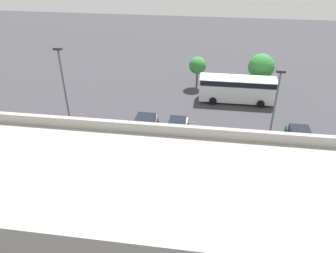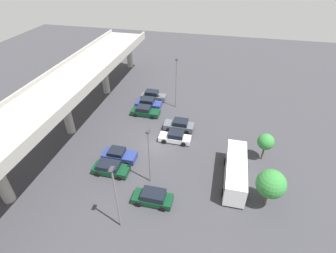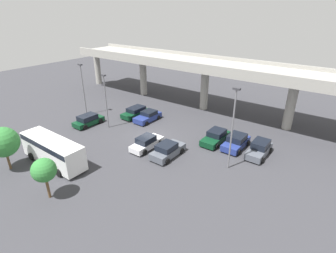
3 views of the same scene
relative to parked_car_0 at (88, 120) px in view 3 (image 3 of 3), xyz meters
The scene contains 16 objects.
ground_plane 10.24m from the parked_car_0, 12.19° to the left, with size 113.98×113.98×0.00m, color #38383D.
highway_overpass 19.62m from the parked_car_0, 57.68° to the left, with size 54.46×7.80×8.22m.
parked_car_0 is the anchor object (origin of this frame).
parked_car_1 7.18m from the parked_car_0, 63.27° to the left, with size 2.22×4.53×1.48m.
parked_car_2 8.63m from the parked_car_0, 47.17° to the left, with size 2.21×4.45×1.48m.
parked_car_3 11.25m from the parked_car_0, ahead, with size 1.97×4.57×1.58m.
parked_car_4 14.38m from the parked_car_0, ahead, with size 2.21×4.54×1.65m.
parked_car_5 18.26m from the parked_car_0, 19.87° to the left, with size 2.19×4.73×1.57m.
parked_car_6 20.81m from the parked_car_0, 17.92° to the left, with size 2.26×4.47×1.65m.
parked_car_7 23.53m from the parked_car_0, 15.63° to the left, with size 2.05×4.44×1.69m.
shuttle_bus 10.24m from the parked_car_0, 58.33° to the right, with size 8.56×2.66×2.88m.
lamp_post_near_aisle 21.49m from the parked_car_0, ahead, with size 0.70×0.35×8.78m.
lamp_post_mid_lot 5.84m from the parked_car_0, 146.23° to the left, with size 0.70×0.35×7.97m.
lamp_post_by_overpass 4.88m from the parked_car_0, 21.23° to the left, with size 0.70×0.35×7.58m.
tree_front_left 12.62m from the parked_car_0, 78.09° to the right, with size 3.11×3.11×4.70m.
tree_front_centre 16.02m from the parked_car_0, 50.18° to the right, with size 2.11×2.11×3.95m.
Camera 3 is at (19.90, -23.06, 15.58)m, focal length 28.00 mm.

